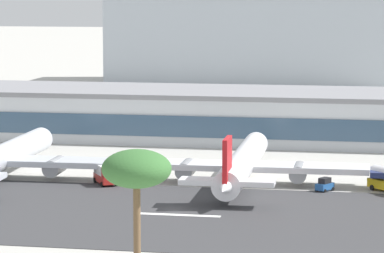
{
  "coord_description": "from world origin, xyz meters",
  "views": [
    {
      "loc": [
        30.58,
        -148.83,
        32.31
      ],
      "look_at": [
        -3.91,
        34.2,
        7.87
      ],
      "focal_mm": 99.28,
      "sensor_mm": 36.0,
      "label": 1
    }
  ],
  "objects_px": {
    "airliner_red_tail_gate_2": "(241,165)",
    "service_baggage_tug_1": "(325,185)",
    "terminal_building": "(183,114)",
    "service_box_truck_0": "(105,174)",
    "palm_tree_0": "(137,171)",
    "distant_hotel_block": "(255,34)"
  },
  "relations": [
    {
      "from": "terminal_building",
      "to": "airliner_red_tail_gate_2",
      "type": "bearing_deg",
      "value": -69.07
    },
    {
      "from": "airliner_red_tail_gate_2",
      "to": "service_baggage_tug_1",
      "type": "xyz_separation_m",
      "value": [
        13.88,
        -3.0,
        -2.28
      ]
    },
    {
      "from": "distant_hotel_block",
      "to": "service_box_truck_0",
      "type": "height_order",
      "value": "distant_hotel_block"
    },
    {
      "from": "terminal_building",
      "to": "service_box_truck_0",
      "type": "distance_m",
      "value": 56.42
    },
    {
      "from": "terminal_building",
      "to": "service_box_truck_0",
      "type": "height_order",
      "value": "terminal_building"
    },
    {
      "from": "palm_tree_0",
      "to": "terminal_building",
      "type": "bearing_deg",
      "value": 98.98
    },
    {
      "from": "terminal_building",
      "to": "service_box_truck_0",
      "type": "xyz_separation_m",
      "value": [
        -2.07,
        -56.27,
        -3.52
      ]
    },
    {
      "from": "terminal_building",
      "to": "distant_hotel_block",
      "type": "height_order",
      "value": "distant_hotel_block"
    },
    {
      "from": "service_box_truck_0",
      "to": "service_baggage_tug_1",
      "type": "bearing_deg",
      "value": 59.83
    },
    {
      "from": "terminal_building",
      "to": "palm_tree_0",
      "type": "bearing_deg",
      "value": -81.02
    },
    {
      "from": "airliner_red_tail_gate_2",
      "to": "service_baggage_tug_1",
      "type": "relative_size",
      "value": 13.99
    },
    {
      "from": "terminal_building",
      "to": "palm_tree_0",
      "type": "xyz_separation_m",
      "value": [
        19.31,
        -122.11,
        8.89
      ]
    },
    {
      "from": "airliner_red_tail_gate_2",
      "to": "palm_tree_0",
      "type": "height_order",
      "value": "palm_tree_0"
    },
    {
      "from": "service_baggage_tug_1",
      "to": "palm_tree_0",
      "type": "distance_m",
      "value": 69.59
    },
    {
      "from": "airliner_red_tail_gate_2",
      "to": "palm_tree_0",
      "type": "bearing_deg",
      "value": 177.99
    },
    {
      "from": "terminal_building",
      "to": "airliner_red_tail_gate_2",
      "type": "xyz_separation_m",
      "value": [
        20.03,
        -52.35,
        -1.98
      ]
    },
    {
      "from": "terminal_building",
      "to": "airliner_red_tail_gate_2",
      "type": "distance_m",
      "value": 56.09
    },
    {
      "from": "service_baggage_tug_1",
      "to": "palm_tree_0",
      "type": "relative_size",
      "value": 0.22
    },
    {
      "from": "airliner_red_tail_gate_2",
      "to": "service_baggage_tug_1",
      "type": "height_order",
      "value": "airliner_red_tail_gate_2"
    },
    {
      "from": "terminal_building",
      "to": "service_box_truck_0",
      "type": "relative_size",
      "value": 34.74
    },
    {
      "from": "service_box_truck_0",
      "to": "palm_tree_0",
      "type": "distance_m",
      "value": 70.32
    },
    {
      "from": "distant_hotel_block",
      "to": "palm_tree_0",
      "type": "height_order",
      "value": "distant_hotel_block"
    }
  ]
}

